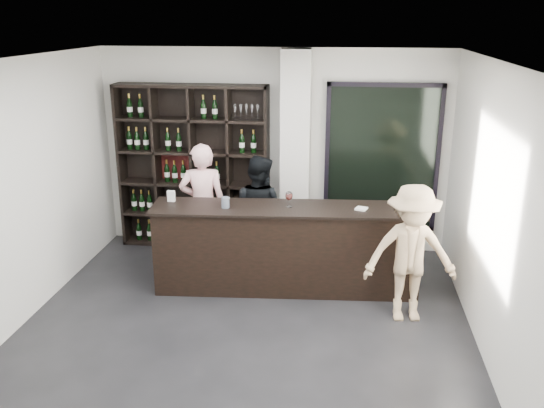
# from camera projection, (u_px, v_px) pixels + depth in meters

# --- Properties ---
(floor) EXTENTS (5.00, 5.50, 0.01)m
(floor) POSITION_uv_depth(u_px,v_px,m) (241.00, 339.00, 6.20)
(floor) COLOR black
(floor) RESTS_ON ground
(wine_shelf) EXTENTS (2.20, 0.35, 2.40)m
(wine_shelf) POSITION_uv_depth(u_px,v_px,m) (194.00, 168.00, 8.38)
(wine_shelf) COLOR black
(wine_shelf) RESTS_ON floor
(structural_column) EXTENTS (0.40, 0.40, 2.90)m
(structural_column) POSITION_uv_depth(u_px,v_px,m) (296.00, 155.00, 8.03)
(structural_column) COLOR silver
(structural_column) RESTS_ON floor
(glass_panel) EXTENTS (1.60, 0.08, 2.10)m
(glass_panel) POSITION_uv_depth(u_px,v_px,m) (382.00, 158.00, 8.11)
(glass_panel) COLOR black
(glass_panel) RESTS_ON floor
(tasting_counter) EXTENTS (3.31, 0.69, 1.09)m
(tasting_counter) POSITION_uv_depth(u_px,v_px,m) (286.00, 248.00, 7.18)
(tasting_counter) COLOR black
(tasting_counter) RESTS_ON floor
(taster_pink) EXTENTS (0.69, 0.51, 1.72)m
(taster_pink) POSITION_uv_depth(u_px,v_px,m) (203.00, 206.00, 7.78)
(taster_pink) COLOR #FFBFC0
(taster_pink) RESTS_ON floor
(taster_black) EXTENTS (0.93, 0.84, 1.56)m
(taster_black) POSITION_uv_depth(u_px,v_px,m) (258.00, 212.00, 7.79)
(taster_black) COLOR black
(taster_black) RESTS_ON floor
(customer) EXTENTS (1.09, 0.70, 1.59)m
(customer) POSITION_uv_depth(u_px,v_px,m) (411.00, 254.00, 6.38)
(customer) COLOR tan
(customer) RESTS_ON floor
(wine_glass) EXTENTS (0.12, 0.12, 0.22)m
(wine_glass) POSITION_uv_depth(u_px,v_px,m) (289.00, 198.00, 6.98)
(wine_glass) COLOR white
(wine_glass) RESTS_ON tasting_counter
(spit_cup) EXTENTS (0.12, 0.12, 0.13)m
(spit_cup) POSITION_uv_depth(u_px,v_px,m) (225.00, 203.00, 6.97)
(spit_cup) COLOR #A7B6CF
(spit_cup) RESTS_ON tasting_counter
(napkin_stack) EXTENTS (0.17, 0.17, 0.02)m
(napkin_stack) POSITION_uv_depth(u_px,v_px,m) (361.00, 209.00, 6.92)
(napkin_stack) COLOR white
(napkin_stack) RESTS_ON tasting_counter
(card_stand) EXTENTS (0.09, 0.05, 0.14)m
(card_stand) POSITION_uv_depth(u_px,v_px,m) (171.00, 196.00, 7.20)
(card_stand) COLOR white
(card_stand) RESTS_ON tasting_counter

